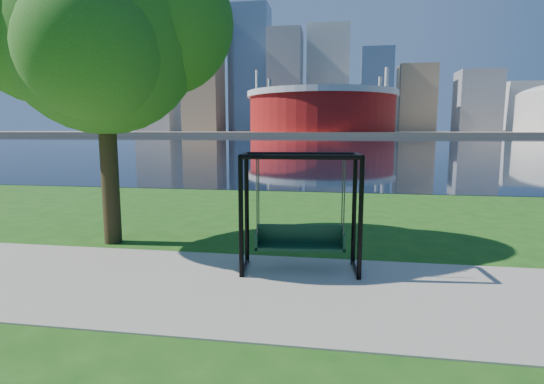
# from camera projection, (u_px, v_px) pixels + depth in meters

# --- Properties ---
(ground) EXTENTS (900.00, 900.00, 0.00)m
(ground) POSITION_uv_depth(u_px,v_px,m) (266.00, 280.00, 8.23)
(ground) COLOR #1E5114
(ground) RESTS_ON ground
(path) EXTENTS (120.00, 4.00, 0.03)m
(path) POSITION_uv_depth(u_px,v_px,m) (261.00, 289.00, 7.74)
(path) COLOR #9E937F
(path) RESTS_ON ground
(river) EXTENTS (900.00, 180.00, 0.02)m
(river) POSITION_uv_depth(u_px,v_px,m) (336.00, 142.00, 107.84)
(river) COLOR black
(river) RESTS_ON ground
(far_bank) EXTENTS (900.00, 228.00, 2.00)m
(far_bank) POSITION_uv_depth(u_px,v_px,m) (340.00, 133.00, 306.94)
(far_bank) COLOR #937F60
(far_bank) RESTS_ON ground
(stadium) EXTENTS (83.00, 83.00, 32.00)m
(stadium) POSITION_uv_depth(u_px,v_px,m) (322.00, 110.00, 237.28)
(stadium) COLOR maroon
(stadium) RESTS_ON far_bank
(skyline) EXTENTS (392.00, 66.00, 96.50)m
(skyline) POSITION_uv_depth(u_px,v_px,m) (335.00, 86.00, 315.67)
(skyline) COLOR gray
(skyline) RESTS_ON far_bank
(swing) EXTENTS (2.46, 1.26, 2.43)m
(swing) POSITION_uv_depth(u_px,v_px,m) (300.00, 215.00, 8.58)
(swing) COLOR black
(swing) RESTS_ON ground
(park_tree) EXTENTS (6.14, 5.54, 7.62)m
(park_tree) POSITION_uv_depth(u_px,v_px,m) (101.00, 30.00, 10.29)
(park_tree) COLOR black
(park_tree) RESTS_ON ground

